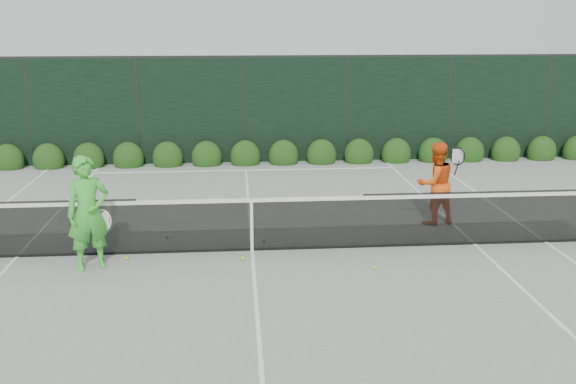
{
  "coord_description": "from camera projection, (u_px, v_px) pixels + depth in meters",
  "views": [
    {
      "loc": [
        -0.23,
        -10.89,
        4.02
      ],
      "look_at": [
        0.67,
        0.3,
        1.0
      ],
      "focal_mm": 40.0,
      "sensor_mm": 36.0,
      "label": 1
    }
  ],
  "objects": [
    {
      "name": "ground",
      "position": [
        252.0,
        251.0,
        11.55
      ],
      "size": [
        80.0,
        80.0,
        0.0
      ],
      "primitive_type": "plane",
      "color": "gray",
      "rests_on": "ground"
    },
    {
      "name": "tennis_net",
      "position": [
        250.0,
        223.0,
        11.41
      ],
      "size": [
        12.9,
        0.1,
        1.07
      ],
      "color": "#113419",
      "rests_on": "ground"
    },
    {
      "name": "player_woman",
      "position": [
        88.0,
        213.0,
        10.51
      ],
      "size": [
        0.82,
        0.7,
        1.91
      ],
      "rotation": [
        0.0,
        0.0,
        0.41
      ],
      "color": "green",
      "rests_on": "ground"
    },
    {
      "name": "player_man",
      "position": [
        435.0,
        183.0,
        12.88
      ],
      "size": [
        0.96,
        0.83,
        1.68
      ],
      "rotation": [
        0.0,
        0.0,
        3.41
      ],
      "color": "#F25714",
      "rests_on": "ground"
    },
    {
      "name": "court_lines",
      "position": [
        252.0,
        250.0,
        11.54
      ],
      "size": [
        11.03,
        23.83,
        0.01
      ],
      "color": "white",
      "rests_on": "ground"
    },
    {
      "name": "windscreen_fence",
      "position": [
        256.0,
        214.0,
        8.54
      ],
      "size": [
        32.0,
        21.07,
        3.06
      ],
      "color": "black",
      "rests_on": "ground"
    },
    {
      "name": "hedge_row",
      "position": [
        245.0,
        156.0,
        18.37
      ],
      "size": [
        31.66,
        0.65,
        0.94
      ],
      "color": "#10350E",
      "rests_on": "ground"
    },
    {
      "name": "tennis_balls",
      "position": [
        233.0,
        252.0,
        11.39
      ],
      "size": [
        4.25,
        1.93,
        0.07
      ],
      "color": "#BDD32E",
      "rests_on": "ground"
    }
  ]
}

